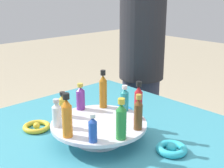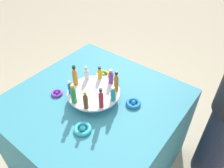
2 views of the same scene
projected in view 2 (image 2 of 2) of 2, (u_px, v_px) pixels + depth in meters
The scene contains 17 objects.
ground_plane at pixel (98, 158), 1.91m from camera, with size 12.00×12.00×0.00m, color tan.
party_table at pixel (97, 132), 1.68m from camera, with size 1.08×1.08×0.71m.
display_stand at pixel (94, 94), 1.43m from camera, with size 0.34×0.34×0.07m.
bottle_clear at pixel (86, 73), 1.49m from camera, with size 0.03×0.03×0.10m.
bottle_orange at pixel (75, 76), 1.43m from camera, with size 0.03×0.03×0.15m.
bottle_blue at pixel (70, 88), 1.38m from camera, with size 0.03×0.03×0.09m.
bottle_green at pixel (73, 94), 1.30m from camera, with size 0.03×0.03×0.14m.
bottle_brown at pixel (86, 101), 1.27m from camera, with size 0.03×0.03×0.12m.
bottle_red at pixel (101, 99), 1.27m from camera, with size 0.03×0.03×0.14m.
bottle_teal at pixel (113, 94), 1.32m from camera, with size 0.03×0.03×0.10m.
bottle_amber at pixel (116, 82), 1.38m from camera, with size 0.03×0.03×0.15m.
bottle_purple at pixel (111, 77), 1.45m from camera, with size 0.03×0.03×0.11m.
bottle_gold at pixel (100, 73), 1.49m from camera, with size 0.03×0.03×0.09m.
ribbon_bow_teal at pixel (83, 129), 1.25m from camera, with size 0.10×0.10×0.03m.
ribbon_bow_blue at pixel (133, 103), 1.41m from camera, with size 0.10×0.10×0.03m.
ribbon_bow_gold at pixel (103, 75), 1.65m from camera, with size 0.11×0.11×0.03m.
ribbon_bow_purple at pixel (57, 93), 1.49m from camera, with size 0.08×0.08×0.03m.
Camera 2 is at (0.76, 0.74, 1.72)m, focal length 35.00 mm.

